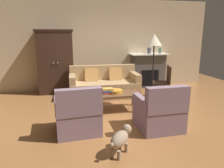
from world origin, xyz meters
TOP-DOWN VIEW (x-y plane):
  - ground_plane at (0.00, 0.00)m, footprint 9.60×9.60m
  - back_wall at (0.00, 2.55)m, footprint 7.20×0.10m
  - fireplace at (1.55, 2.30)m, footprint 1.26×0.48m
  - armoire at (-1.40, 2.22)m, footprint 1.06×0.57m
  - couch at (-0.08, 1.52)m, footprint 1.94×0.90m
  - coffee_table at (-0.02, 0.34)m, footprint 1.10×0.60m
  - fruit_bowl at (-0.03, 0.35)m, footprint 0.33×0.33m
  - book_stack at (-0.21, 0.34)m, footprint 0.25×0.18m
  - mantel_vase_slate at (1.55, 2.28)m, footprint 0.12×0.12m
  - mantel_vase_jade at (1.93, 2.28)m, footprint 0.09×0.09m
  - armchair_near_left at (-0.94, -0.61)m, footprint 0.83×0.82m
  - armchair_near_right at (0.54, -0.80)m, footprint 0.79×0.78m
  - side_chair_wooden at (1.51, 1.02)m, footprint 0.55×0.55m
  - floor_lamp at (0.91, 0.44)m, footprint 0.36×0.36m
  - dog at (-0.37, -1.46)m, footprint 0.44×0.47m

SIDE VIEW (x-z plane):
  - ground_plane at x=0.00m, z-range 0.00..0.00m
  - dog at x=-0.37m, z-range 0.05..0.44m
  - armchair_near_left at x=-0.94m, z-range -0.12..0.76m
  - armchair_near_right at x=0.54m, z-range -0.12..0.76m
  - couch at x=-0.08m, z-range -0.11..0.75m
  - coffee_table at x=-0.02m, z-range 0.16..0.58m
  - fruit_bowl at x=-0.03m, z-range 0.42..0.49m
  - book_stack at x=-0.21m, z-range 0.42..0.54m
  - side_chair_wooden at x=1.51m, z-range 0.06..0.96m
  - fireplace at x=1.55m, z-range 0.01..1.13m
  - armoire at x=-1.40m, z-range 0.00..1.87m
  - mantel_vase_jade at x=1.93m, z-range 1.12..1.29m
  - mantel_vase_slate at x=1.55m, z-range 1.12..1.30m
  - back_wall at x=0.00m, z-range 0.00..2.80m
  - floor_lamp at x=0.91m, z-range 0.64..2.37m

